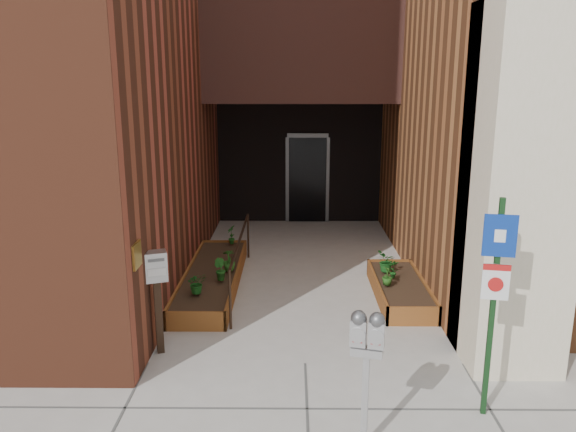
{
  "coord_description": "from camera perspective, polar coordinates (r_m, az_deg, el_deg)",
  "views": [
    {
      "loc": [
        -0.16,
        -6.44,
        3.53
      ],
      "look_at": [
        -0.23,
        1.8,
        1.48
      ],
      "focal_mm": 35.0,
      "sensor_mm": 36.0,
      "label": 1
    }
  ],
  "objects": [
    {
      "name": "handrail",
      "position": [
        9.55,
        -4.87,
        -3.04
      ],
      "size": [
        0.04,
        3.34,
        0.9
      ],
      "color": "black",
      "rests_on": "ground"
    },
    {
      "name": "shrub_left_d",
      "position": [
        11.18,
        -5.78,
        -1.88
      ],
      "size": [
        0.24,
        0.24,
        0.38
      ],
      "primitive_type": "imported",
      "rotation": [
        0.0,
        0.0,
        4.91
      ],
      "color": "#1B5819",
      "rests_on": "planter_left"
    },
    {
      "name": "sign_post",
      "position": [
        6.11,
        20.28,
        -6.7
      ],
      "size": [
        0.32,
        0.1,
        2.38
      ],
      "color": "#133516",
      "rests_on": "ground"
    },
    {
      "name": "planter_left",
      "position": [
        9.85,
        -7.68,
        -6.34
      ],
      "size": [
        0.9,
        3.6,
        0.3
      ],
      "color": "brown",
      "rests_on": "ground"
    },
    {
      "name": "shrub_right_a",
      "position": [
        9.12,
        10.06,
        -6.01
      ],
      "size": [
        0.17,
        0.17,
        0.3
      ],
      "primitive_type": "imported",
      "rotation": [
        0.0,
        0.0,
        1.56
      ],
      "color": "#225117",
      "rests_on": "planter_right"
    },
    {
      "name": "parking_meter",
      "position": [
        5.41,
        8.03,
        -12.75
      ],
      "size": [
        0.33,
        0.19,
        1.44
      ],
      "color": "#A9A8AB",
      "rests_on": "ground"
    },
    {
      "name": "payment_dropbox",
      "position": [
        7.41,
        -13.2,
        -6.4
      ],
      "size": [
        0.33,
        0.28,
        1.39
      ],
      "color": "black",
      "rests_on": "ground"
    },
    {
      "name": "planter_right",
      "position": [
        9.45,
        11.3,
        -7.39
      ],
      "size": [
        0.8,
        2.2,
        0.3
      ],
      "color": "brown",
      "rests_on": "ground"
    },
    {
      "name": "shrub_left_a",
      "position": [
        8.75,
        -9.25,
        -6.74
      ],
      "size": [
        0.38,
        0.38,
        0.33
      ],
      "primitive_type": "imported",
      "rotation": [
        0.0,
        0.0,
        0.41
      ],
      "color": "#175218",
      "rests_on": "planter_left"
    },
    {
      "name": "shrub_left_b",
      "position": [
        9.24,
        -6.95,
        -5.41
      ],
      "size": [
        0.28,
        0.28,
        0.36
      ],
      "primitive_type": "imported",
      "rotation": [
        0.0,
        0.0,
        2.52
      ],
      "color": "#1A4F16",
      "rests_on": "planter_left"
    },
    {
      "name": "shrub_left_c",
      "position": [
        9.67,
        -6.01,
        -4.46
      ],
      "size": [
        0.24,
        0.24,
        0.37
      ],
      "primitive_type": "imported",
      "rotation": [
        0.0,
        0.0,
        3.29
      ],
      "color": "#215618",
      "rests_on": "planter_left"
    },
    {
      "name": "shrub_right_c",
      "position": [
        9.7,
        9.94,
        -4.58
      ],
      "size": [
        0.4,
        0.4,
        0.36
      ],
      "primitive_type": "imported",
      "rotation": [
        0.0,
        0.0,
        4.46
      ],
      "color": "#18541B",
      "rests_on": "planter_right"
    },
    {
      "name": "ground",
      "position": [
        7.35,
        1.75,
        -14.76
      ],
      "size": [
        80.0,
        80.0,
        0.0
      ],
      "primitive_type": "plane",
      "color": "#9E9991",
      "rests_on": "ground"
    },
    {
      "name": "architecture",
      "position": [
        13.42,
        0.44,
        20.17
      ],
      "size": [
        20.0,
        14.6,
        10.0
      ],
      "color": "brown",
      "rests_on": "ground"
    },
    {
      "name": "shrub_right_b",
      "position": [
        9.44,
        10.67,
        -5.3
      ],
      "size": [
        0.17,
        0.17,
        0.31
      ],
      "primitive_type": "imported",
      "rotation": [
        0.0,
        0.0,
        3.2
      ],
      "color": "#185418",
      "rests_on": "planter_right"
    }
  ]
}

